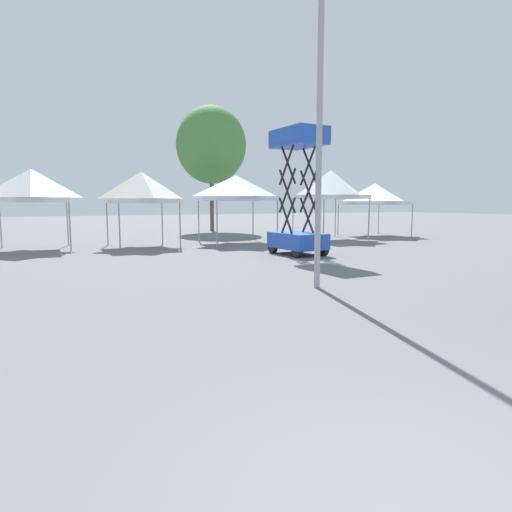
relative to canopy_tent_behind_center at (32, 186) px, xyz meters
name	(u,v)px	position (x,y,z in m)	size (l,w,h in m)	color
canopy_tent_behind_center	(32,186)	(0.00, 0.00, 0.00)	(2.95, 2.95, 3.41)	#9E9EA3
canopy_tent_far_right	(142,188)	(4.46, -0.61, -0.03)	(2.90, 2.90, 3.39)	#9E9EA3
canopy_tent_left_of_center	(236,188)	(9.09, -0.78, 0.00)	(3.39, 3.39, 3.32)	#9E9EA3
canopy_tent_behind_left	(331,185)	(14.45, -1.24, 0.25)	(3.09, 3.09, 3.73)	#9E9EA3
canopy_tent_far_left	(375,194)	(18.47, -0.17, -0.20)	(3.45, 3.45, 3.15)	#9E9EA3
scissor_lift	(298,219)	(9.11, -6.53, -1.32)	(1.50, 2.36, 4.76)	black
light_pole_near_lift	(320,98)	(5.95, -12.52, 1.64)	(0.36, 0.36, 7.60)	#9E9EA3
tree_behind_tents_left	(211,145)	(11.34, 8.57, 3.27)	(4.85, 4.85, 8.66)	brown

